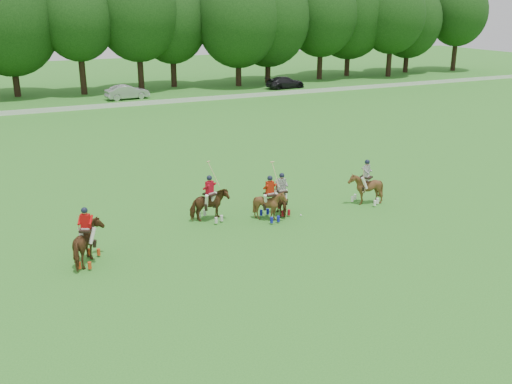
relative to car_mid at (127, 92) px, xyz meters
name	(u,v)px	position (x,y,z in m)	size (l,w,h in m)	color
ground	(276,257)	(-3.62, -42.50, -0.76)	(180.00, 180.00, 0.00)	#297421
tree_line	(80,19)	(-3.36, 5.55, 7.47)	(117.98, 14.32, 14.75)	black
boundary_rail	(101,106)	(-3.62, -4.50, -0.54)	(120.00, 0.10, 0.44)	white
car_mid	(127,92)	(0.00, 0.00, 0.00)	(1.60, 4.60, 1.52)	#AEAEB4
car_right	(285,83)	(19.20, 0.00, -0.06)	(1.97, 4.84, 1.40)	black
polo_red_a	(88,243)	(-10.68, -39.89, 0.12)	(1.70, 2.21, 2.39)	#4B2A14
polo_red_b	(210,205)	(-4.61, -37.52, 0.05)	(1.95, 1.83, 2.81)	#4B2A14
polo_red_c	(270,205)	(-2.00, -38.64, 0.03)	(1.24, 1.39, 2.76)	#4B2A14
polo_stripe_a	(281,200)	(-1.10, -38.13, -0.01)	(1.01, 1.64, 2.11)	#4B2A14
polo_stripe_b	(366,188)	(3.51, -38.65, 0.10)	(1.97, 2.02, 2.38)	#4B2A14
polo_ball	(301,215)	(-0.37, -38.81, -0.71)	(0.09, 0.09, 0.09)	white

